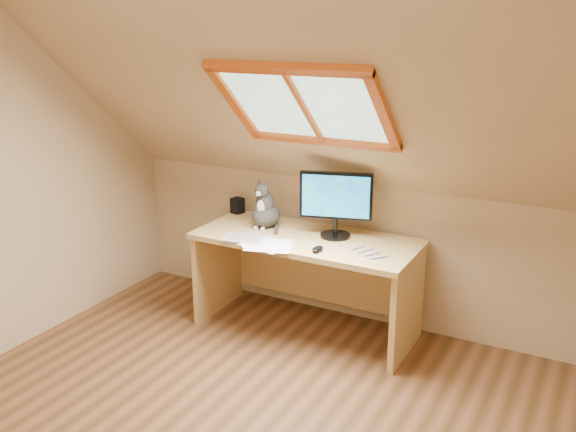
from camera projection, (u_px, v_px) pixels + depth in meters
The scene contains 9 objects.
room_shell at pixel (189, 180), 2.80m from camera, with size 3.52×3.52×2.41m.
desk at pixel (310, 263), 4.45m from camera, with size 1.52×0.66×0.69m.
monitor at pixel (336, 200), 4.25m from camera, with size 0.48×0.20×0.45m.
cat at pixel (265, 210), 4.49m from camera, with size 0.20×0.24×0.36m.
desk_speaker at pixel (237, 206), 4.84m from camera, with size 0.08×0.08×0.12m, color black.
graphics_tablet at pixel (245, 238), 4.28m from camera, with size 0.26×0.19×0.01m, color #B2B2B7.
mouse at pixel (318, 249), 4.05m from camera, with size 0.06×0.11×0.03m, color black.
papers at pixel (268, 244), 4.18m from camera, with size 0.35×0.30×0.01m.
cables at pixel (354, 251), 4.05m from camera, with size 0.51×0.26×0.01m.
Camera 1 is at (1.66, -2.29, 2.11)m, focal length 40.00 mm.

